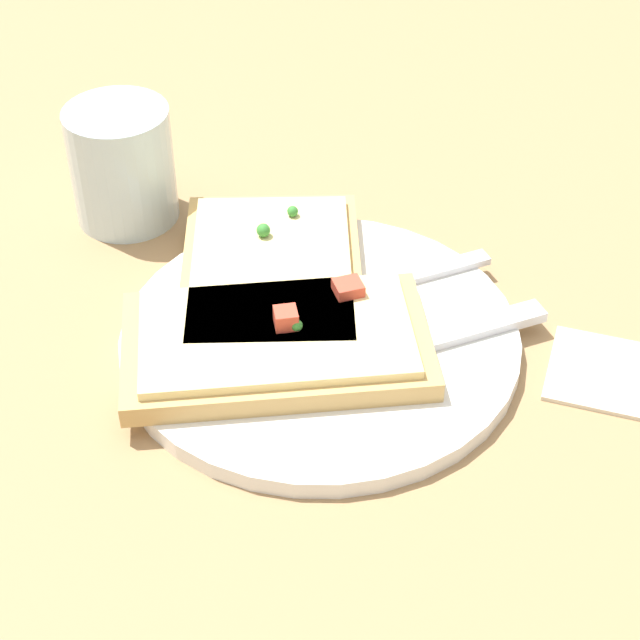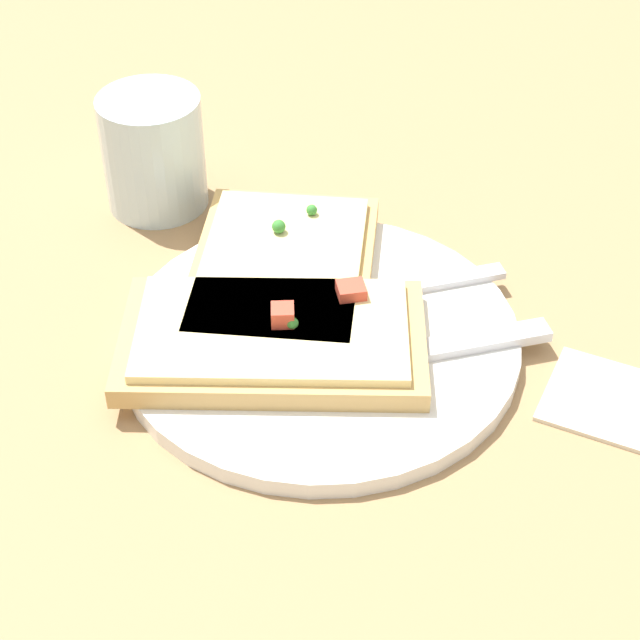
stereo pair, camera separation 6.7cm
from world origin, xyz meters
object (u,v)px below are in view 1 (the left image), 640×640
(plate, at_px, (320,339))
(fork, at_px, (316,302))
(pizza_slice_corner, at_px, (271,276))
(knife, at_px, (407,347))
(pizza_slice_main, at_px, (277,342))
(drinking_glass, at_px, (122,165))

(plate, distance_m, fork, 0.03)
(fork, xyz_separation_m, pizza_slice_corner, (-0.03, 0.01, 0.01))
(fork, height_order, pizza_slice_corner, pizza_slice_corner)
(knife, relative_size, pizza_slice_main, 0.86)
(plate, height_order, knife, knife)
(pizza_slice_main, bearing_deg, pizza_slice_corner, -91.54)
(fork, relative_size, pizza_slice_main, 0.86)
(fork, xyz_separation_m, pizza_slice_main, (-0.01, -0.05, 0.01))
(fork, xyz_separation_m, drinking_glass, (-0.17, 0.07, 0.03))
(plate, bearing_deg, pizza_slice_main, -124.82)
(pizza_slice_main, height_order, pizza_slice_corner, pizza_slice_main)
(plate, distance_m, drinking_glass, 0.21)
(plate, relative_size, drinking_glass, 2.92)
(drinking_glass, bearing_deg, plate, -28.17)
(pizza_slice_main, bearing_deg, plate, -148.96)
(fork, relative_size, pizza_slice_corner, 0.90)
(pizza_slice_corner, bearing_deg, plate, -146.23)
(drinking_glass, bearing_deg, knife, -22.15)
(plate, distance_m, pizza_slice_main, 0.04)
(pizza_slice_corner, bearing_deg, drinking_glass, 45.84)
(pizza_slice_main, relative_size, drinking_glass, 2.48)
(pizza_slice_corner, height_order, drinking_glass, drinking_glass)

